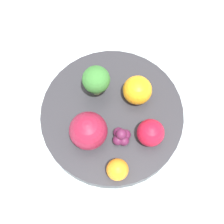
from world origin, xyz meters
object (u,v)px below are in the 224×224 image
grape_cluster (121,136)px  orange_back (117,170)px  orange_front (137,89)px  bowl (112,117)px  apple_red (151,133)px  apple_green (88,131)px  broccoli (96,80)px

grape_cluster → orange_back: bearing=44.6°
orange_front → bowl: bearing=1.8°
orange_back → apple_red: bearing=-170.7°
apple_red → orange_back: 0.08m
bowl → apple_green: 0.07m
apple_green → apple_red: bearing=141.1°
apple_green → grape_cluster: size_ratio=1.83×
broccoli → apple_green: size_ratio=1.09×
orange_front → grape_cluster: orange_front is taller
apple_red → apple_green: apple_green is taller
orange_front → grape_cluster: bearing=33.3°
bowl → orange_back: orange_back is taller
apple_green → orange_back: (0.00, 0.08, -0.01)m
apple_red → orange_back: bearing=9.3°
broccoli → grape_cluster: size_ratio=2.00×
apple_red → orange_front: bearing=-112.9°
orange_front → orange_back: bearing=37.9°
broccoli → orange_front: bearing=134.0°
apple_red → apple_green: size_ratio=0.73×
bowl → apple_red: bearing=108.7°
apple_red → bowl: bearing=-71.3°
grape_cluster → apple_red: bearing=145.1°
orange_front → grape_cluster: (0.07, 0.05, -0.01)m
grape_cluster → broccoli: bearing=-102.9°
bowl → apple_green: apple_green is taller
bowl → orange_front: 0.07m
broccoli → grape_cluster: broccoli is taller
grape_cluster → bowl: bearing=-108.5°
bowl → grape_cluster: size_ratio=7.26×
broccoli → grape_cluster: (0.02, 0.09, -0.03)m
orange_front → broccoli: bearing=-46.0°
broccoli → orange_front: size_ratio=1.37×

